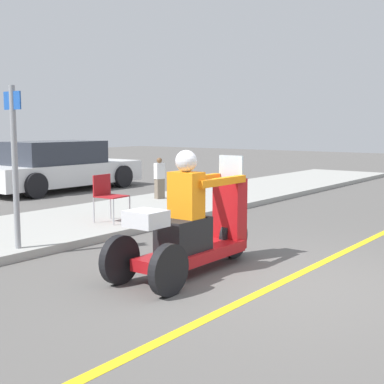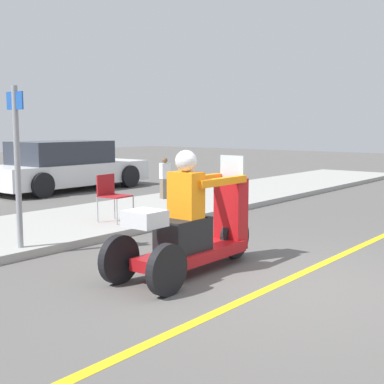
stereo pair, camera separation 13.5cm
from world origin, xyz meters
name	(u,v)px [view 2 (the right image)]	position (x,y,z in m)	size (l,w,h in m)	color
ground_plane	(278,284)	(0.00, 0.00, 0.00)	(60.00, 60.00, 0.00)	#565451
lane_stripe	(268,289)	(-0.22, 0.00, 0.00)	(24.00, 0.12, 0.01)	gold
sidewalk_strip	(35,230)	(0.00, 4.60, 0.06)	(28.00, 2.80, 0.12)	#9E9E99
motorcycle_trike	(193,229)	(-0.20, 1.08, 0.53)	(2.36, 0.82, 1.50)	black
spectator_mid_group	(165,179)	(3.95, 5.21, 0.58)	(0.25, 0.18, 0.94)	#726656
folding_chair_set_back	(111,193)	(1.15, 3.99, 0.62)	(0.50, 0.50, 0.82)	#A5A8AD
parked_car_lot_right	(66,167)	(4.20, 9.12, 0.65)	(4.67, 1.98, 1.37)	silver
street_sign	(17,161)	(-1.04, 3.45, 1.32)	(0.08, 0.36, 2.20)	gray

